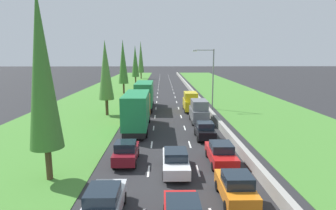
{
  "coord_description": "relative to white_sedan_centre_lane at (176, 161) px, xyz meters",
  "views": [
    {
      "loc": [
        -0.76,
        -3.88,
        8.07
      ],
      "look_at": [
        0.1,
        38.29,
        0.66
      ],
      "focal_mm": 30.22,
      "sensor_mm": 36.0,
      "label": 1
    }
  ],
  "objects": [
    {
      "name": "red_sedan_right_lane",
      "position": [
        3.49,
        1.54,
        0.0
      ],
      "size": [
        1.82,
        4.5,
        1.64
      ],
      "color": "red",
      "rests_on": "ground"
    },
    {
      "name": "maroon_hatchback_left_lane",
      "position": [
        -3.67,
        1.87,
        0.02
      ],
      "size": [
        1.74,
        3.9,
        1.72
      ],
      "color": "maroon",
      "rests_on": "ground"
    },
    {
      "name": "poplar_tree_fourth",
      "position": [
        -8.38,
        60.65,
        5.65
      ],
      "size": [
        2.07,
        2.07,
        10.83
      ],
      "color": "#4C3823",
      "rests_on": "ground"
    },
    {
      "name": "lane_markings",
      "position": [
        -0.15,
        45.19,
        -0.81
      ],
      "size": [
        3.64,
        116.0,
        0.01
      ],
      "color": "white",
      "rests_on": "ground"
    },
    {
      "name": "poplar_tree_third",
      "position": [
        -9.13,
        41.51,
        5.92
      ],
      "size": [
        2.08,
        2.08,
        11.37
      ],
      "color": "#4C3823",
      "rests_on": "ground"
    },
    {
      "name": "grass_verge_left",
      "position": [
        -12.8,
        45.19,
        -0.79
      ],
      "size": [
        14.0,
        140.0,
        0.04
      ],
      "primitive_type": "cube",
      "color": "#478433",
      "rests_on": "ground"
    },
    {
      "name": "white_sedan_centre_lane",
      "position": [
        0.0,
        0.0,
        0.0
      ],
      "size": [
        1.82,
        4.5,
        1.64
      ],
      "color": "white",
      "rests_on": "ground"
    },
    {
      "name": "grey_van_right_lane",
      "position": [
        3.52,
        14.74,
        0.59
      ],
      "size": [
        1.96,
        4.9,
        2.82
      ],
      "color": "slate",
      "rests_on": "ground"
    },
    {
      "name": "orange_hatchback_right_lane",
      "position": [
        3.18,
        -4.08,
        0.02
      ],
      "size": [
        1.74,
        3.9,
        1.72
      ],
      "color": "orange",
      "rests_on": "ground"
    },
    {
      "name": "poplar_tree_nearest",
      "position": [
        -8.34,
        -1.03,
        6.31
      ],
      "size": [
        2.1,
        2.1,
        12.15
      ],
      "color": "#4C3823",
      "rests_on": "ground"
    },
    {
      "name": "median_barrier",
      "position": [
        5.55,
        45.19,
        -0.39
      ],
      "size": [
        0.44,
        120.0,
        0.85
      ],
      "primitive_type": "cube",
      "color": "#9E9B93",
      "rests_on": "ground"
    },
    {
      "name": "street_light_mast",
      "position": [
        6.34,
        23.38,
        4.42
      ],
      "size": [
        3.2,
        0.28,
        9.0
      ],
      "color": "gray",
      "rests_on": "ground"
    },
    {
      "name": "green_box_truck_left_lane",
      "position": [
        -3.63,
        11.41,
        1.37
      ],
      "size": [
        2.46,
        9.4,
        4.18
      ],
      "color": "black",
      "rests_on": "ground"
    },
    {
      "name": "poplar_tree_second",
      "position": [
        -8.45,
        19.29,
        5.29
      ],
      "size": [
        2.05,
        2.05,
        10.12
      ],
      "color": "#4C3823",
      "rests_on": "ground"
    },
    {
      "name": "ground_plane",
      "position": [
        -0.15,
        45.19,
        -0.81
      ],
      "size": [
        300.0,
        300.0,
        0.0
      ],
      "primitive_type": "plane",
      "color": "#28282B",
      "rests_on": "ground"
    },
    {
      "name": "poplar_tree_fifth",
      "position": [
        -8.32,
        80.7,
        6.75
      ],
      "size": [
        2.13,
        2.13,
        13.02
      ],
      "color": "#4C3823",
      "rests_on": "ground"
    },
    {
      "name": "green_box_truck_left_lane_fourth",
      "position": [
        -3.57,
        23.73,
        1.37
      ],
      "size": [
        2.46,
        9.4,
        4.18
      ],
      "color": "black",
      "rests_on": "ground"
    },
    {
      "name": "silver_sedan_left_lane",
      "position": [
        -3.85,
        -5.6,
        0.0
      ],
      "size": [
        1.82,
        4.5,
        1.64
      ],
      "color": "silver",
      "rests_on": "ground"
    },
    {
      "name": "black_hatchback_right_lane",
      "position": [
        3.23,
        8.01,
        0.02
      ],
      "size": [
        1.74,
        3.9,
        1.72
      ],
      "color": "black",
      "rests_on": "ground"
    },
    {
      "name": "grass_verge_right",
      "position": [
        14.2,
        45.19,
        -0.79
      ],
      "size": [
        14.0,
        140.0,
        0.04
      ],
      "primitive_type": "cube",
      "color": "#478433",
      "rests_on": "ground"
    },
    {
      "name": "yellow_van_right_lane",
      "position": [
        3.21,
        21.97,
        0.59
      ],
      "size": [
        1.96,
        4.9,
        2.82
      ],
      "color": "yellow",
      "rests_on": "ground"
    }
  ]
}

